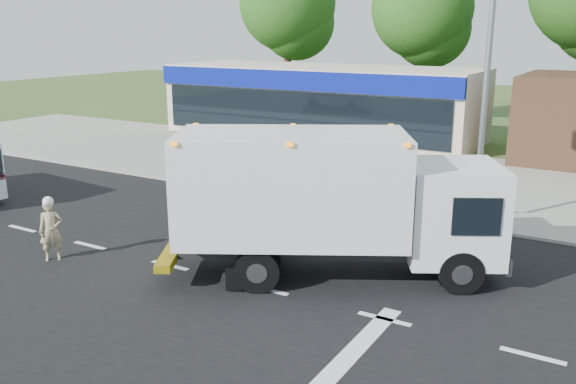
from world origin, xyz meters
name	(u,v)px	position (x,y,z in m)	size (l,w,h in m)	color
ground	(266,290)	(0.00, 0.00, 0.00)	(120.00, 120.00, 0.00)	#385123
road_asphalt	(266,290)	(0.00, 0.00, 0.00)	(60.00, 14.00, 0.02)	black
sidewalk	(392,205)	(0.00, 8.20, 0.06)	(60.00, 2.40, 0.12)	gray
parking_apron	(442,174)	(0.00, 14.00, 0.01)	(60.00, 9.00, 0.02)	gray
lane_markings	(286,326)	(1.35, -1.35, 0.02)	(55.20, 7.00, 0.01)	silver
ems_box_truck	(328,195)	(0.80, 1.59, 2.10)	(8.39, 6.16, 3.63)	black
emergency_worker	(51,229)	(-5.99, -1.25, 0.87)	(0.69, 0.72, 1.77)	tan
retail_strip_mall	(321,101)	(-9.00, 19.93, 2.01)	(18.00, 6.20, 4.00)	beige
traffic_signal_pole	(466,66)	(2.35, 7.60, 4.92)	(3.51, 0.25, 8.00)	gray
background_trees	(506,6)	(-0.85, 28.16, 7.38)	(36.77, 7.39, 12.10)	#332114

